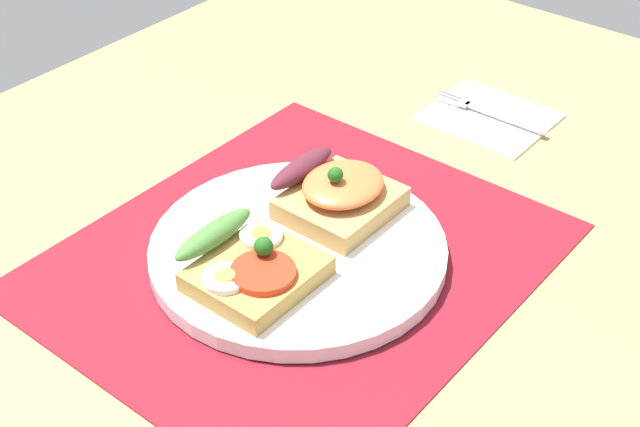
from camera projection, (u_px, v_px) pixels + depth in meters
ground_plane at (299, 273)px, 80.50cm from camera, size 120.00×90.00×3.20cm
placemat at (298, 258)px, 79.46cm from camera, size 41.13×35.80×0.30cm
plate at (298, 250)px, 78.95cm from camera, size 25.61×25.61×1.43cm
sandwich_egg_tomato at (249, 266)px, 74.06cm from camera, size 9.77×10.07×3.93cm
sandwich_salmon at (337, 193)px, 81.44cm from camera, size 9.62×10.01×5.16cm
napkin at (489, 116)px, 98.64cm from camera, size 11.30×12.65×0.60cm
fork at (487, 111)px, 98.57cm from camera, size 1.62×13.36×0.32cm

